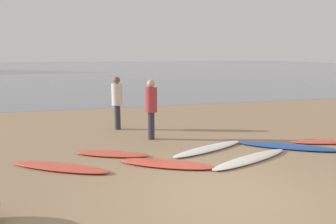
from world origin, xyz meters
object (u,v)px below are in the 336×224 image
(surfboard_4, at_px, (251,159))
(person_1, at_px, (117,98))
(surfboard_5, at_px, (288,146))
(surfboard_3, at_px, (208,149))
(surfboard_0, at_px, (60,167))
(surfboard_1, at_px, (112,154))
(surfboard_6, at_px, (326,142))
(person_0, at_px, (151,104))
(surfboard_2, at_px, (167,164))

(surfboard_4, distance_m, person_1, 5.18)
(surfboard_4, distance_m, surfboard_5, 1.71)
(surfboard_3, bearing_deg, surfboard_0, 163.62)
(surfboard_3, distance_m, surfboard_4, 1.28)
(surfboard_0, xyz_separation_m, surfboard_4, (4.42, -0.61, -0.01))
(surfboard_0, relative_size, surfboard_3, 0.98)
(surfboard_5, xyz_separation_m, person_1, (-4.19, 3.61, 1.02))
(surfboard_1, relative_size, surfboard_6, 0.93)
(person_0, bearing_deg, surfboard_2, 26.72)
(surfboard_0, distance_m, surfboard_5, 5.97)
(surfboard_3, xyz_separation_m, surfboard_4, (0.64, -1.11, -0.00))
(surfboard_5, relative_size, person_1, 1.48)
(surfboard_5, bearing_deg, person_0, -175.54)
(surfboard_3, bearing_deg, surfboard_2, -171.10)
(surfboard_0, bearing_deg, surfboard_4, 24.46)
(surfboard_0, height_order, person_1, person_1)
(surfboard_1, xyz_separation_m, surfboard_2, (1.13, -1.14, 0.00))
(surfboard_3, height_order, person_0, person_0)
(person_1, bearing_deg, person_0, -5.00)
(person_1, bearing_deg, surfboard_2, -22.91)
(surfboard_1, height_order, person_1, person_1)
(surfboard_5, height_order, person_0, person_0)
(surfboard_2, distance_m, surfboard_4, 2.07)
(surfboard_0, relative_size, surfboard_5, 0.91)
(surfboard_2, distance_m, surfboard_3, 1.69)
(surfboard_1, bearing_deg, person_1, 105.02)
(surfboard_6, bearing_deg, surfboard_4, -149.37)
(surfboard_1, relative_size, surfboard_3, 0.77)
(surfboard_1, distance_m, surfboard_4, 3.46)
(person_1, bearing_deg, surfboard_1, -41.27)
(surfboard_6, bearing_deg, person_1, 162.09)
(surfboard_1, height_order, surfboard_4, surfboard_1)
(surfboard_1, relative_size, person_0, 1.07)
(surfboard_5, bearing_deg, surfboard_6, 40.79)
(surfboard_4, height_order, surfboard_5, surfboard_5)
(surfboard_0, bearing_deg, surfboard_3, 39.86)
(surfboard_0, relative_size, surfboard_1, 1.27)
(surfboard_3, bearing_deg, surfboard_1, 150.97)
(surfboard_4, relative_size, person_0, 1.46)
(surfboard_0, relative_size, person_1, 1.36)
(surfboard_0, distance_m, surfboard_4, 4.46)
(surfboard_2, xyz_separation_m, surfboard_5, (3.61, 0.54, -0.00))
(surfboard_5, bearing_deg, surfboard_0, -144.30)
(surfboard_2, height_order, person_0, person_0)
(surfboard_0, relative_size, surfboard_4, 0.93)
(surfboard_3, relative_size, surfboard_4, 0.95)
(surfboard_2, distance_m, person_1, 4.31)
(surfboard_5, distance_m, surfboard_6, 1.39)
(surfboard_1, bearing_deg, surfboard_5, 18.05)
(person_0, bearing_deg, person_1, -122.42)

